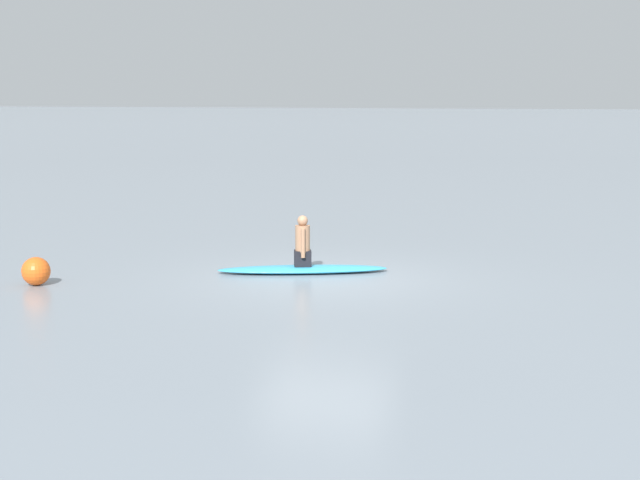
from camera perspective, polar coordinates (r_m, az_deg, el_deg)
name	(u,v)px	position (r m, az deg, el deg)	size (l,w,h in m)	color
ground_plane	(325,279)	(17.47, 0.32, -2.41)	(400.00, 400.00, 0.00)	gray
surfboard	(303,269)	(18.11, -1.06, -1.79)	(3.29, 0.68, 0.13)	#339EC6
person_paddler	(303,243)	(18.02, -1.07, -0.20)	(0.43, 0.40, 0.99)	black
buoy_marker	(36,271)	(17.65, -16.92, -1.83)	(0.52, 0.52, 0.52)	#E55919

